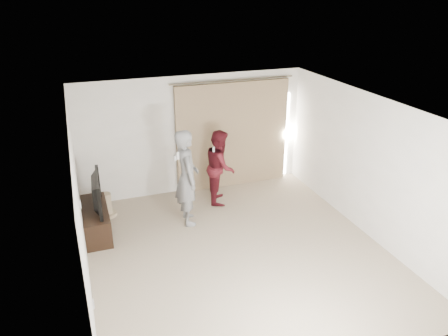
{
  "coord_description": "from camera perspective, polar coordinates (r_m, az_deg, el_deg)",
  "views": [
    {
      "loc": [
        -2.4,
        -5.99,
        4.36
      ],
      "look_at": [
        0.16,
        1.2,
        1.11
      ],
      "focal_mm": 35.0,
      "sensor_mm": 36.0,
      "label": 1
    }
  ],
  "objects": [
    {
      "name": "tv",
      "position": [
        8.3,
        -16.81,
        -3.12
      ],
      "size": [
        0.21,
        1.11,
        0.64
      ],
      "primitive_type": "imported",
      "rotation": [
        0.0,
        0.0,
        1.52
      ],
      "color": "black",
      "rests_on": "tv_console"
    },
    {
      "name": "curtain",
      "position": [
        9.8,
        1.23,
        4.29
      ],
      "size": [
        2.8,
        0.11,
        2.46
      ],
      "color": "tan",
      "rests_on": "ground"
    },
    {
      "name": "tv_console",
      "position": [
        8.56,
        -16.37,
        -6.58
      ],
      "size": [
        0.46,
        1.33,
        0.51
      ],
      "primitive_type": "cube",
      "color": "black",
      "rests_on": "ground"
    },
    {
      "name": "person_woman",
      "position": [
        9.18,
        -0.48,
        0.21
      ],
      "size": [
        0.81,
        0.92,
        1.59
      ],
      "color": "#52131B",
      "rests_on": "ground"
    },
    {
      "name": "scratching_post",
      "position": [
        9.12,
        -15.05,
        -4.92
      ],
      "size": [
        0.37,
        0.37,
        0.49
      ],
      "color": "tan",
      "rests_on": "ground"
    },
    {
      "name": "wall_back",
      "position": [
        9.57,
        -4.06,
        4.37
      ],
      "size": [
        5.0,
        0.04,
        2.6
      ],
      "primitive_type": "cube",
      "color": "white",
      "rests_on": "ground"
    },
    {
      "name": "person_man",
      "position": [
        8.31,
        -4.86,
        -1.24
      ],
      "size": [
        0.49,
        0.72,
        1.89
      ],
      "color": "slate",
      "rests_on": "ground"
    },
    {
      "name": "floor",
      "position": [
        7.79,
        1.86,
        -10.98
      ],
      "size": [
        5.5,
        5.5,
        0.0
      ],
      "primitive_type": "plane",
      "color": "tan",
      "rests_on": "ground"
    },
    {
      "name": "wall_left",
      "position": [
        6.73,
        -18.34,
        -5.25
      ],
      "size": [
        0.04,
        5.5,
        2.6
      ],
      "color": "white",
      "rests_on": "ground"
    },
    {
      "name": "ceiling",
      "position": [
        6.69,
        2.14,
        7.82
      ],
      "size": [
        5.0,
        5.5,
        0.01
      ],
      "primitive_type": "cube",
      "color": "silver",
      "rests_on": "wall_back"
    }
  ]
}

